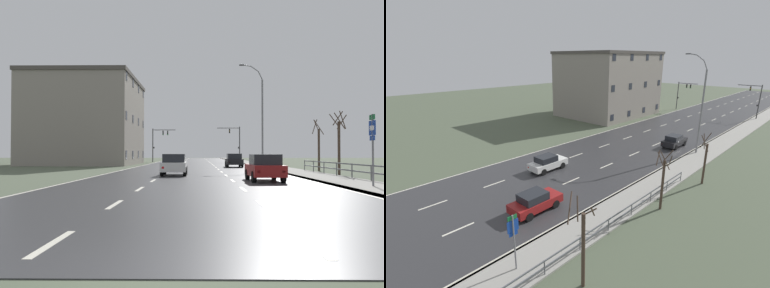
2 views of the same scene
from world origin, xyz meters
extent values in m
cube|color=#4C5642|center=(0.00, 48.00, -0.06)|extent=(160.00, 160.00, 0.12)
cube|color=#303033|center=(0.00, 60.00, 0.01)|extent=(14.00, 120.00, 0.02)
cube|color=beige|center=(-2.33, 2.00, 0.02)|extent=(0.16, 2.20, 0.01)
cube|color=beige|center=(-2.33, 7.40, 0.02)|extent=(0.16, 2.20, 0.01)
cube|color=beige|center=(-2.33, 12.80, 0.02)|extent=(0.16, 2.20, 0.01)
cube|color=beige|center=(-2.33, 18.20, 0.02)|extent=(0.16, 2.20, 0.01)
cube|color=beige|center=(-2.33, 23.60, 0.02)|extent=(0.16, 2.20, 0.01)
cube|color=beige|center=(-2.33, 29.00, 0.02)|extent=(0.16, 2.20, 0.01)
cube|color=beige|center=(-2.33, 34.40, 0.02)|extent=(0.16, 2.20, 0.01)
cube|color=beige|center=(-2.33, 39.80, 0.02)|extent=(0.16, 2.20, 0.01)
cube|color=beige|center=(-2.33, 45.20, 0.02)|extent=(0.16, 2.20, 0.01)
cube|color=beige|center=(-2.33, 50.60, 0.02)|extent=(0.16, 2.20, 0.01)
cube|color=beige|center=(-2.33, 56.00, 0.02)|extent=(0.16, 2.20, 0.01)
cube|color=beige|center=(-2.33, 61.40, 0.02)|extent=(0.16, 2.20, 0.01)
cube|color=beige|center=(-2.33, 66.80, 0.02)|extent=(0.16, 2.20, 0.01)
cube|color=beige|center=(-2.33, 72.20, 0.02)|extent=(0.16, 2.20, 0.01)
cube|color=beige|center=(-2.33, 77.60, 0.02)|extent=(0.16, 2.20, 0.01)
cube|color=beige|center=(-2.33, 83.00, 0.02)|extent=(0.16, 2.20, 0.01)
cube|color=beige|center=(-2.33, 88.40, 0.02)|extent=(0.16, 2.20, 0.01)
cube|color=beige|center=(-2.33, 93.80, 0.02)|extent=(0.16, 2.20, 0.01)
cube|color=beige|center=(-2.33, 99.20, 0.02)|extent=(0.16, 2.20, 0.01)
cube|color=beige|center=(-2.33, 104.60, 0.02)|extent=(0.16, 2.20, 0.01)
cube|color=beige|center=(-2.33, 110.00, 0.02)|extent=(0.16, 2.20, 0.01)
cube|color=beige|center=(-2.33, 115.40, 0.02)|extent=(0.16, 2.20, 0.01)
cube|color=beige|center=(2.33, 2.00, 0.02)|extent=(0.16, 2.20, 0.01)
cube|color=beige|center=(2.33, 7.40, 0.02)|extent=(0.16, 2.20, 0.01)
cube|color=beige|center=(2.33, 12.80, 0.02)|extent=(0.16, 2.20, 0.01)
cube|color=beige|center=(2.33, 18.20, 0.02)|extent=(0.16, 2.20, 0.01)
cube|color=beige|center=(2.33, 23.60, 0.02)|extent=(0.16, 2.20, 0.01)
cube|color=beige|center=(2.33, 29.00, 0.02)|extent=(0.16, 2.20, 0.01)
cube|color=beige|center=(2.33, 34.40, 0.02)|extent=(0.16, 2.20, 0.01)
cube|color=beige|center=(2.33, 39.80, 0.02)|extent=(0.16, 2.20, 0.01)
cube|color=beige|center=(2.33, 45.20, 0.02)|extent=(0.16, 2.20, 0.01)
cube|color=beige|center=(2.33, 50.60, 0.02)|extent=(0.16, 2.20, 0.01)
cube|color=beige|center=(2.33, 56.00, 0.02)|extent=(0.16, 2.20, 0.01)
cube|color=beige|center=(2.33, 61.40, 0.02)|extent=(0.16, 2.20, 0.01)
cube|color=beige|center=(2.33, 66.80, 0.02)|extent=(0.16, 2.20, 0.01)
cube|color=beige|center=(2.33, 72.20, 0.02)|extent=(0.16, 2.20, 0.01)
cube|color=beige|center=(2.33, 77.60, 0.02)|extent=(0.16, 2.20, 0.01)
cube|color=beige|center=(2.33, 83.00, 0.02)|extent=(0.16, 2.20, 0.01)
cube|color=beige|center=(2.33, 88.40, 0.02)|extent=(0.16, 2.20, 0.01)
cube|color=beige|center=(2.33, 93.80, 0.02)|extent=(0.16, 2.20, 0.01)
cube|color=beige|center=(2.33, 99.20, 0.02)|extent=(0.16, 2.20, 0.01)
cube|color=beige|center=(2.33, 104.60, 0.02)|extent=(0.16, 2.20, 0.01)
cube|color=beige|center=(2.33, 110.00, 0.02)|extent=(0.16, 2.20, 0.01)
cube|color=beige|center=(2.33, 115.40, 0.02)|extent=(0.16, 2.20, 0.01)
cube|color=beige|center=(6.85, 60.00, 0.02)|extent=(0.16, 120.00, 0.01)
cube|color=beige|center=(-6.85, 60.00, 0.02)|extent=(0.16, 120.00, 0.01)
cube|color=gray|center=(8.50, 60.00, 0.06)|extent=(3.00, 120.00, 0.12)
cube|color=slate|center=(7.08, 60.00, 0.06)|extent=(0.16, 120.00, 0.12)
cube|color=#515459|center=(9.85, 16.94, 0.95)|extent=(0.06, 27.42, 0.08)
cube|color=#515459|center=(9.85, 16.94, 0.55)|extent=(0.06, 27.42, 0.08)
cylinder|color=#515459|center=(9.85, 16.94, 0.50)|extent=(0.07, 0.07, 1.00)
cylinder|color=#515459|center=(9.85, 19.68, 0.50)|extent=(0.07, 0.07, 1.00)
cylinder|color=#515459|center=(9.85, 22.42, 0.50)|extent=(0.07, 0.07, 1.00)
cylinder|color=#515459|center=(9.85, 25.16, 0.50)|extent=(0.07, 0.07, 1.00)
cylinder|color=#515459|center=(9.85, 27.90, 0.50)|extent=(0.07, 0.07, 1.00)
cylinder|color=#515459|center=(9.85, 30.65, 0.50)|extent=(0.07, 0.07, 1.00)
cylinder|color=slate|center=(7.60, 39.87, 4.97)|extent=(0.20, 0.20, 9.94)
cylinder|color=slate|center=(7.38, 39.87, 10.41)|extent=(0.54, 0.11, 0.99)
cylinder|color=slate|center=(6.73, 39.87, 11.18)|extent=(0.92, 0.11, 0.69)
cylinder|color=slate|center=(5.79, 39.87, 11.57)|extent=(1.05, 0.11, 0.29)
cube|color=#333335|center=(5.28, 39.87, 11.61)|extent=(0.56, 0.24, 0.12)
cylinder|color=slate|center=(8.40, 13.37, 1.73)|extent=(0.09, 0.09, 3.46)
cube|color=#146633|center=(8.38, 13.37, 3.31)|extent=(0.03, 0.56, 0.24)
cube|color=#143899|center=(8.38, 13.37, 2.81)|extent=(0.03, 0.68, 0.68)
cube|color=white|center=(8.36, 13.37, 2.81)|extent=(0.01, 0.44, 0.22)
cube|color=#143899|center=(8.38, 13.37, 2.34)|extent=(0.03, 0.52, 0.22)
cylinder|color=#38383A|center=(7.90, 67.40, 3.22)|extent=(0.18, 0.18, 6.43)
cylinder|color=#38383A|center=(5.87, 67.40, 6.18)|extent=(4.06, 0.12, 0.12)
cube|color=black|center=(6.07, 67.40, 5.63)|extent=(0.20, 0.28, 0.80)
sphere|color=#2D2D2D|center=(6.07, 67.25, 5.89)|extent=(0.14, 0.14, 0.14)
sphere|color=#F2AD19|center=(6.07, 67.25, 5.63)|extent=(0.14, 0.14, 0.14)
sphere|color=#2D2D2D|center=(6.07, 67.25, 5.37)|extent=(0.14, 0.14, 0.14)
cube|color=black|center=(7.68, 67.35, 2.60)|extent=(0.18, 0.12, 0.32)
cylinder|color=#38383A|center=(-7.90, 67.13, 3.04)|extent=(0.18, 0.18, 6.08)
cylinder|color=#38383A|center=(-5.82, 67.13, 5.83)|extent=(4.16, 0.12, 0.12)
cube|color=black|center=(-6.03, 67.13, 5.28)|extent=(0.20, 0.28, 0.80)
sphere|color=#2D2D2D|center=(-6.03, 66.98, 5.54)|extent=(0.14, 0.14, 0.14)
sphere|color=#2D2D2D|center=(-6.03, 66.98, 5.28)|extent=(0.14, 0.14, 0.14)
sphere|color=green|center=(-6.03, 66.98, 5.02)|extent=(0.14, 0.14, 0.14)
cube|color=black|center=(-5.19, 67.13, 5.28)|extent=(0.20, 0.28, 0.80)
sphere|color=#2D2D2D|center=(-5.19, 66.98, 5.54)|extent=(0.14, 0.14, 0.14)
sphere|color=#2D2D2D|center=(-5.19, 66.98, 5.28)|extent=(0.14, 0.14, 0.14)
sphere|color=green|center=(-5.19, 66.98, 5.02)|extent=(0.14, 0.14, 0.14)
cube|color=black|center=(-7.68, 67.08, 2.60)|extent=(0.18, 0.12, 0.32)
cube|color=maroon|center=(4.16, 18.03, 0.65)|extent=(1.82, 4.12, 0.64)
cube|color=black|center=(4.16, 17.78, 1.27)|extent=(1.59, 2.02, 0.60)
cube|color=slate|center=(4.15, 18.73, 1.25)|extent=(1.41, 0.10, 0.51)
cylinder|color=black|center=(4.95, 19.31, 0.33)|extent=(0.23, 0.66, 0.66)
cylinder|color=black|center=(3.33, 19.29, 0.33)|extent=(0.23, 0.66, 0.66)
cylinder|color=black|center=(4.98, 16.77, 0.33)|extent=(0.23, 0.66, 0.66)
cylinder|color=black|center=(3.37, 16.75, 0.33)|extent=(0.23, 0.66, 0.66)
cube|color=red|center=(3.53, 15.99, 0.65)|extent=(0.16, 0.04, 0.14)
cube|color=red|center=(4.85, 16.01, 0.65)|extent=(0.16, 0.04, 0.14)
cube|color=black|center=(4.42, 40.57, 0.65)|extent=(1.79, 4.11, 0.64)
cube|color=black|center=(4.43, 40.32, 1.27)|extent=(1.57, 2.01, 0.60)
cube|color=slate|center=(4.42, 41.27, 1.25)|extent=(1.40, 0.09, 0.51)
cylinder|color=black|center=(5.23, 41.85, 0.33)|extent=(0.22, 0.66, 0.66)
cylinder|color=black|center=(3.61, 41.84, 0.33)|extent=(0.22, 0.66, 0.66)
cylinder|color=black|center=(5.24, 39.31, 0.33)|extent=(0.22, 0.66, 0.66)
cylinder|color=black|center=(3.62, 39.30, 0.33)|extent=(0.22, 0.66, 0.66)
cube|color=red|center=(3.78, 38.54, 0.65)|extent=(0.16, 0.04, 0.14)
cube|color=red|center=(5.10, 38.55, 0.65)|extent=(0.16, 0.04, 0.14)
cube|color=silver|center=(-1.43, 23.94, 0.65)|extent=(1.76, 4.10, 0.64)
cube|color=black|center=(-1.43, 23.69, 1.27)|extent=(1.56, 2.00, 0.60)
cube|color=slate|center=(-1.43, 24.64, 1.25)|extent=(1.40, 0.08, 0.51)
cylinder|color=black|center=(-0.62, 25.21, 0.33)|extent=(0.22, 0.66, 0.66)
cylinder|color=black|center=(-2.24, 25.21, 0.33)|extent=(0.22, 0.66, 0.66)
cylinder|color=black|center=(-0.62, 22.67, 0.33)|extent=(0.22, 0.66, 0.66)
cylinder|color=black|center=(-2.23, 22.67, 0.33)|extent=(0.22, 0.66, 0.66)
cube|color=red|center=(-2.08, 21.91, 0.65)|extent=(0.16, 0.04, 0.14)
cube|color=red|center=(-0.76, 21.91, 0.65)|extent=(0.16, 0.04, 0.14)
cube|color=gray|center=(-15.56, 51.80, 5.91)|extent=(13.89, 17.62, 11.82)
cube|color=#4C4742|center=(-15.56, 51.80, 12.07)|extent=(14.17, 17.98, 0.50)
cube|color=#282D38|center=(-8.59, 44.18, 1.40)|extent=(0.04, 0.90, 1.10)
cube|color=#282D38|center=(-8.59, 49.26, 1.40)|extent=(0.04, 0.90, 1.10)
cube|color=#282D38|center=(-8.59, 54.33, 1.40)|extent=(0.04, 0.90, 1.10)
cube|color=#282D38|center=(-8.59, 59.41, 1.40)|extent=(0.04, 0.90, 1.10)
cube|color=#282D38|center=(-8.59, 44.18, 6.31)|extent=(0.04, 0.90, 1.10)
cube|color=#282D38|center=(-8.59, 49.26, 6.31)|extent=(0.04, 0.90, 1.10)
cube|color=#282D38|center=(-8.59, 54.33, 6.31)|extent=(0.04, 0.90, 1.10)
cube|color=#282D38|center=(-8.59, 59.41, 6.31)|extent=(0.04, 0.90, 1.10)
cube|color=#282D38|center=(-8.59, 44.18, 11.22)|extent=(0.04, 0.90, 1.10)
cube|color=#282D38|center=(-8.59, 49.26, 11.22)|extent=(0.04, 0.90, 1.10)
cube|color=#282D38|center=(-8.59, 54.33, 11.22)|extent=(0.04, 0.90, 1.10)
cube|color=#282D38|center=(-8.59, 59.41, 11.22)|extent=(0.04, 0.90, 1.10)
cylinder|color=#423328|center=(10.89, 24.85, 2.01)|extent=(0.20, 0.20, 4.02)
cylinder|color=#423328|center=(10.43, 24.67, 4.14)|extent=(0.36, 0.97, 0.95)
cylinder|color=#423328|center=(10.81, 24.48, 4.04)|extent=(0.80, 0.23, 1.26)
cylinder|color=#423328|center=(11.07, 24.55, 4.11)|extent=(0.65, 0.44, 1.36)
cylinder|color=#423328|center=(11.20, 25.11, 3.99)|extent=(0.55, 0.70, 1.09)
cylinder|color=#423328|center=(10.93, 25.21, 4.28)|extent=(0.78, 0.17, 1.10)
cylinder|color=#423328|center=(11.46, 31.70, 1.93)|extent=(0.20, 0.20, 3.86)
cylinder|color=#423328|center=(11.17, 32.01, 4.10)|extent=(0.67, 0.66, 1.43)
cylinder|color=#423328|center=(11.36, 31.30, 3.98)|extent=(0.85, 0.28, 1.36)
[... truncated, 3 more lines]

